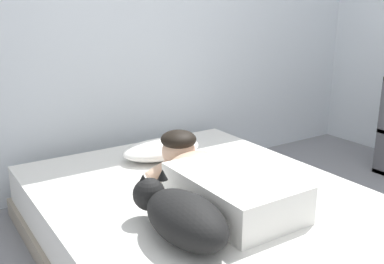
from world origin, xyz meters
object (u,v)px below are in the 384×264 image
person_lying (216,179)px  coffee_cup (210,156)px  cell_phone (265,202)px  bed (209,225)px  pillow (162,149)px  dog (181,215)px

person_lying → coffee_cup: (0.29, 0.46, -0.07)m
coffee_cup → cell_phone: bearing=-100.2°
bed → cell_phone: 0.33m
bed → person_lying: 0.27m
bed → person_lying: bearing=-72.9°
cell_phone → pillow: bearing=96.5°
person_lying → cell_phone: size_ratio=6.57×
pillow → person_lying: size_ratio=0.57×
pillow → cell_phone: (0.10, -0.86, -0.05)m
bed → dog: 0.51m
bed → dog: size_ratio=3.63×
pillow → person_lying: (-0.08, -0.69, 0.05)m
pillow → coffee_cup: size_ratio=4.16×
dog → pillow: bearing=65.1°
dog → cell_phone: bearing=6.7°
cell_phone → coffee_cup: bearing=79.8°
pillow → person_lying: person_lying is taller
bed → pillow: bearing=82.1°
bed → person_lying: person_lying is taller
pillow → dog: (-0.43, -0.92, 0.05)m
dog → cell_phone: size_ratio=4.11×
bed → cell_phone: bearing=-48.2°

